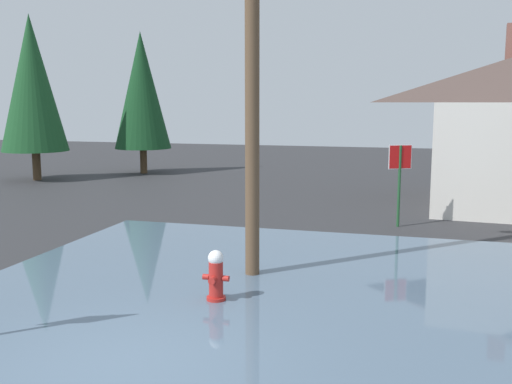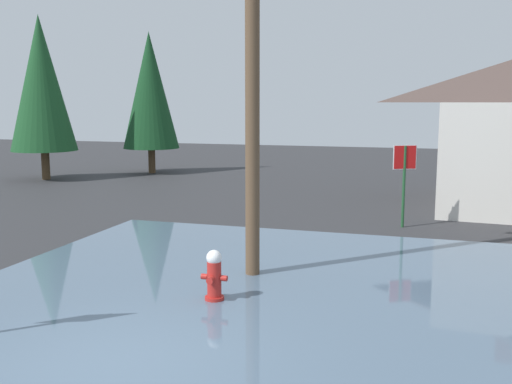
# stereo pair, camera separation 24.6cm
# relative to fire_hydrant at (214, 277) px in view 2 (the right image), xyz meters

# --- Properties ---
(ground_plane) EXTENTS (80.00, 80.00, 0.10)m
(ground_plane) POSITION_rel_fire_hydrant_xyz_m (-0.30, -2.86, -0.51)
(ground_plane) COLOR #2D2D30
(flood_puddle) EXTENTS (11.03, 12.96, 0.05)m
(flood_puddle) POSITION_rel_fire_hydrant_xyz_m (0.67, -0.55, -0.43)
(flood_puddle) COLOR #4C6075
(flood_puddle) RESTS_ON ground
(fire_hydrant) EXTENTS (0.47, 0.40, 0.94)m
(fire_hydrant) POSITION_rel_fire_hydrant_xyz_m (0.00, 0.00, 0.00)
(fire_hydrant) COLOR #AD231E
(fire_hydrant) RESTS_ON ground
(utility_pole) EXTENTS (1.60, 0.28, 8.99)m
(utility_pole) POSITION_rel_fire_hydrant_xyz_m (0.17, 1.70, 4.22)
(utility_pole) COLOR brown
(utility_pole) RESTS_ON ground
(stop_sign_far) EXTENTS (0.61, 0.32, 2.29)m
(stop_sign_far) POSITION_rel_fire_hydrant_xyz_m (2.76, 7.42, 1.16)
(stop_sign_far) COLOR #1E4C28
(stop_sign_far) RESTS_ON ground
(pine_tree_tall_left) EXTENTS (2.89, 2.89, 7.23)m
(pine_tree_tall_left) POSITION_rel_fire_hydrant_xyz_m (-13.21, 13.40, 3.79)
(pine_tree_tall_left) COLOR #4C3823
(pine_tree_tall_left) RESTS_ON ground
(pine_tree_mid_left) EXTENTS (2.71, 2.71, 6.78)m
(pine_tree_mid_left) POSITION_rel_fire_hydrant_xyz_m (-9.77, 17.05, 3.53)
(pine_tree_mid_left) COLOR #4C3823
(pine_tree_mid_left) RESTS_ON ground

